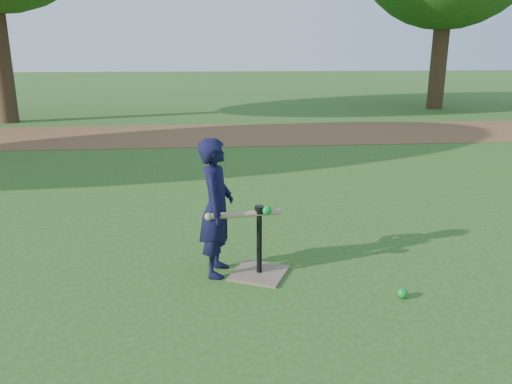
{
  "coord_description": "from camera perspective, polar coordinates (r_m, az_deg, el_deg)",
  "views": [
    {
      "loc": [
        -0.72,
        -3.66,
        1.87
      ],
      "look_at": [
        -0.34,
        0.55,
        0.65
      ],
      "focal_mm": 35.0,
      "sensor_mm": 36.0,
      "label": 1
    }
  ],
  "objects": [
    {
      "name": "ground",
      "position": [
        4.17,
        5.39,
        -10.6
      ],
      "size": [
        80.0,
        80.0,
        0.0
      ],
      "primitive_type": "plane",
      "color": "#285116",
      "rests_on": "ground"
    },
    {
      "name": "dirt_strip",
      "position": [
        11.33,
        -1.51,
        6.63
      ],
      "size": [
        24.0,
        3.0,
        0.01
      ],
      "primitive_type": "cube",
      "color": "brown",
      "rests_on": "ground"
    },
    {
      "name": "child",
      "position": [
        4.17,
        -4.54,
        -1.82
      ],
      "size": [
        0.35,
        0.47,
        1.18
      ],
      "primitive_type": "imported",
      "rotation": [
        0.0,
        0.0,
        1.41
      ],
      "color": "black",
      "rests_on": "ground"
    },
    {
      "name": "wiffle_ball_ground",
      "position": [
        4.11,
        16.4,
        -11.03
      ],
      "size": [
        0.08,
        0.08,
        0.08
      ],
      "primitive_type": "sphere",
      "color": "#0C8E26",
      "rests_on": "ground"
    },
    {
      "name": "batting_tee",
      "position": [
        4.3,
        0.37,
        -8.05
      ],
      "size": [
        0.57,
        0.57,
        0.61
      ],
      "color": "#79634D",
      "rests_on": "ground"
    },
    {
      "name": "swing_action",
      "position": [
        4.1,
        -1.17,
        -2.48
      ],
      "size": [
        0.63,
        0.14,
        0.1
      ],
      "color": "tan",
      "rests_on": "ground"
    }
  ]
}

